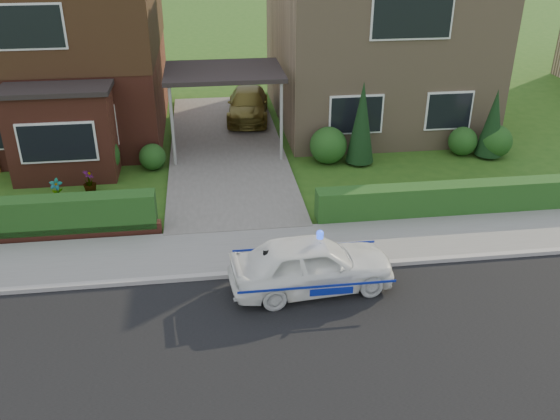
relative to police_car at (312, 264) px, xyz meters
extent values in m
plane|color=#265115|center=(-1.38, -2.40, -0.60)|extent=(120.00, 120.00, 0.00)
cube|color=black|center=(-1.38, -2.40, -0.60)|extent=(60.00, 6.00, 0.02)
cube|color=#9E9993|center=(-1.38, 0.65, -0.54)|extent=(60.00, 0.16, 0.12)
cube|color=slate|center=(-1.38, 1.70, -0.55)|extent=(60.00, 2.00, 0.10)
cube|color=#666059|center=(-1.38, 8.60, -0.54)|extent=(3.80, 12.00, 0.12)
cube|color=brown|center=(-7.18, 11.60, 2.30)|extent=(7.20, 8.00, 5.80)
cube|color=white|center=(-5.60, 7.58, 0.80)|extent=(1.60, 0.08, 1.30)
cube|color=white|center=(-7.18, 7.58, 3.80)|extent=(2.60, 0.08, 1.30)
cube|color=black|center=(-7.18, 11.60, 3.75)|extent=(7.26, 8.06, 2.90)
cube|color=brown|center=(-6.32, 6.90, 0.75)|extent=(3.00, 1.40, 2.70)
cube|color=black|center=(-6.32, 6.90, 2.17)|extent=(3.20, 1.60, 0.14)
cube|color=#9A7E5E|center=(4.42, 11.60, 2.30)|extent=(7.20, 8.00, 5.80)
cube|color=white|center=(2.84, 7.58, 0.80)|extent=(1.80, 0.08, 1.30)
cube|color=white|center=(6.00, 7.58, 0.80)|extent=(1.60, 0.08, 1.30)
cube|color=white|center=(4.42, 7.58, 3.80)|extent=(2.60, 0.08, 1.30)
cube|color=black|center=(-1.38, 8.60, 2.10)|extent=(3.80, 3.00, 0.14)
cylinder|color=gray|center=(-3.08, 7.20, 0.75)|extent=(0.10, 0.10, 2.70)
cylinder|color=gray|center=(0.32, 7.20, 0.75)|extent=(0.10, 0.10, 2.70)
cube|color=brown|center=(-7.18, 2.90, -0.42)|extent=(7.70, 0.25, 0.36)
cube|color=#133E18|center=(-7.18, 3.05, -0.60)|extent=(7.50, 0.55, 0.90)
cube|color=#133E18|center=(4.42, 2.95, -0.60)|extent=(7.50, 0.55, 0.80)
sphere|color=#133E18|center=(-5.38, 6.90, 0.06)|extent=(1.32, 1.32, 1.32)
sphere|color=#133E18|center=(-3.78, 7.20, -0.18)|extent=(0.84, 0.84, 0.84)
sphere|color=#133E18|center=(1.82, 7.00, 0.00)|extent=(1.20, 1.20, 1.20)
sphere|color=#133E18|center=(6.42, 7.10, -0.12)|extent=(0.96, 0.96, 0.96)
sphere|color=#133E18|center=(7.42, 6.80, -0.06)|extent=(1.08, 1.08, 1.08)
cone|color=black|center=(2.82, 6.80, 0.70)|extent=(0.90, 0.90, 2.60)
cone|color=black|center=(7.22, 6.80, 0.50)|extent=(0.90, 0.90, 2.20)
imported|color=white|center=(0.00, 0.00, 0.00)|extent=(1.74, 3.64, 1.20)
sphere|color=#193FF2|center=(0.18, 0.00, 0.68)|extent=(0.17, 0.17, 0.17)
cube|color=navy|center=(0.00, -0.71, -0.05)|extent=(3.24, 0.02, 0.05)
cube|color=navy|center=(0.00, 0.71, -0.05)|extent=(3.24, 0.01, 0.05)
ellipsoid|color=black|center=(-0.98, -0.10, 0.25)|extent=(0.22, 0.17, 0.21)
sphere|color=white|center=(-0.97, -0.16, 0.24)|extent=(0.11, 0.11, 0.11)
sphere|color=black|center=(-0.96, -0.12, 0.39)|extent=(0.13, 0.13, 0.13)
cone|color=black|center=(-1.01, -0.11, 0.46)|extent=(0.04, 0.04, 0.05)
cone|color=black|center=(-0.92, -0.11, 0.46)|extent=(0.04, 0.04, 0.05)
imported|color=brown|center=(-0.38, 11.62, 0.06)|extent=(1.93, 3.88, 1.08)
imported|color=gray|center=(-6.29, 5.10, -0.25)|extent=(0.37, 0.26, 0.70)
imported|color=gray|center=(-6.43, 6.60, -0.19)|extent=(0.57, 0.56, 0.81)
imported|color=gray|center=(-5.49, 5.61, -0.26)|extent=(0.39, 0.39, 0.68)
camera|label=1|loc=(-2.09, -10.57, 6.77)|focal=38.00mm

